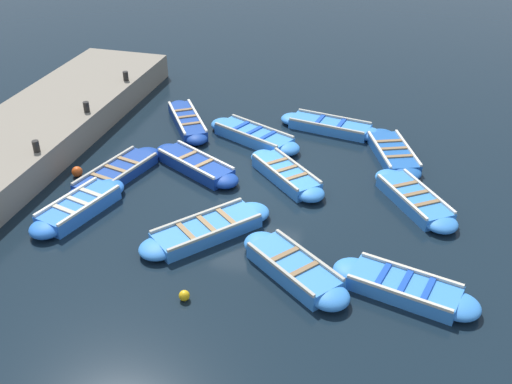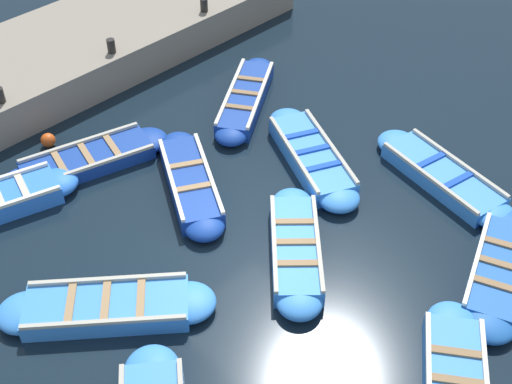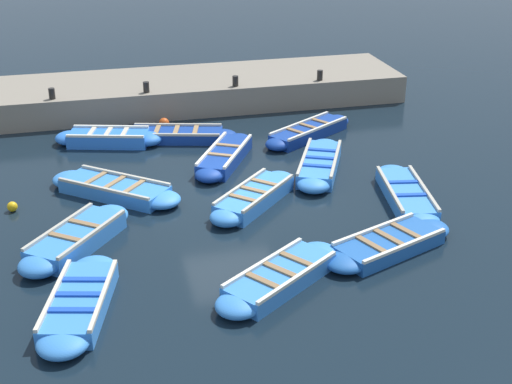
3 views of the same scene
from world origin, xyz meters
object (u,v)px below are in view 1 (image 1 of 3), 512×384
Objects in this scene: boat_far_corner at (404,288)px; buoy_yellow_far at (77,172)px; bollard_mid_south at (86,107)px; boat_inner_gap at (79,207)px; boat_broadside at (116,173)px; boat_tucked at (414,199)px; boat_end_of_row at (393,153)px; boat_outer_right at (187,121)px; boat_alongside at (286,174)px; boat_mid_row at (196,165)px; buoy_orange_near at (184,296)px; bollard_south at (126,76)px; boat_near_quay at (207,230)px; boat_bow_out at (330,126)px; boat_stern_in at (294,269)px; bollard_mid_north at (36,146)px; boat_centre at (254,136)px.

boat_far_corner is 10.87× the size of buoy_yellow_far.
boat_inner_gap is at bearing -65.04° from bollard_mid_south.
boat_broadside is 1.15× the size of boat_tucked.
buoy_yellow_far is at bearing -157.71° from boat_end_of_row.
boat_outer_right is at bearing 79.27° from boat_broadside.
boat_alongside is at bearing 174.12° from boat_tucked.
boat_mid_row reaches higher than boat_outer_right.
bollard_south is at bearing 121.64° from buoy_orange_near.
boat_mid_row reaches higher than boat_near_quay.
boat_bow_out is (-3.03, 8.13, -0.01)m from boat_far_corner.
buoy_orange_near is at bearing -58.36° from bollard_south.
boat_end_of_row is at bearing 106.25° from boat_tucked.
bollard_mid_south is at bearing -173.26° from boat_end_of_row.
buoy_yellow_far is at bearing -166.63° from boat_alongside.
boat_stern_in is 0.94× the size of boat_mid_row.
buoy_orange_near is at bearing -32.93° from bollard_mid_north.
boat_centre is at bearing -147.52° from boat_bow_out.
boat_alongside is at bearing 80.10° from buoy_orange_near.
boat_end_of_row is (-0.79, 2.70, -0.02)m from boat_tucked.
boat_near_quay is at bearing 158.54° from boat_stern_in.
boat_alongside reaches higher than boat_far_corner.
boat_centre is 0.97× the size of boat_broadside.
boat_outer_right is 0.94× the size of boat_centre.
boat_tucked is (8.06, -3.18, -0.00)m from boat_outer_right.
boat_tucked is at bearing -1.95° from boat_mid_row.
boat_stern_in is at bearing -21.46° from boat_near_quay.
boat_end_of_row is at bearing 23.87° from boat_broadside.
boat_end_of_row is at bearing 52.29° from boat_near_quay.
bollard_mid_south reaches higher than boat_bow_out.
boat_bow_out is at bearing 110.45° from boat_far_corner.
boat_broadside is 15.22× the size of buoy_orange_near.
bollard_mid_north reaches higher than boat_centre.
bollard_mid_north is 1.06× the size of buoy_yellow_far.
boat_bow_out is (5.85, 7.08, -0.03)m from boat_inner_gap.
boat_inner_gap is (-5.12, -3.30, 0.01)m from boat_alongside.
boat_tucked is (3.81, -0.39, -0.01)m from boat_alongside.
boat_stern_in reaches higher than boat_bow_out.
buoy_yellow_far is at bearing -114.72° from boat_outer_right.
boat_stern_in is (2.82, -6.63, 0.01)m from boat_centre.
buoy_orange_near is (-4.05, -8.18, -0.03)m from boat_end_of_row.
boat_far_corner is 10.23× the size of bollard_mid_south.
boat_outer_right is 10.73m from boat_far_corner.
boat_outer_right is 3.33m from bollard_south.
buoy_orange_near is at bearing -40.25° from buoy_yellow_far.
boat_alongside is 3.83m from boat_tucked.
boat_mid_row reaches higher than boat_broadside.
boat_bow_out is at bearing 126.44° from boat_tucked.
bollard_mid_north is 1.41m from buoy_yellow_far.
boat_far_corner is at bearing -19.49° from boat_broadside.
boat_tucked is (2.63, 3.97, -0.03)m from boat_stern_in.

